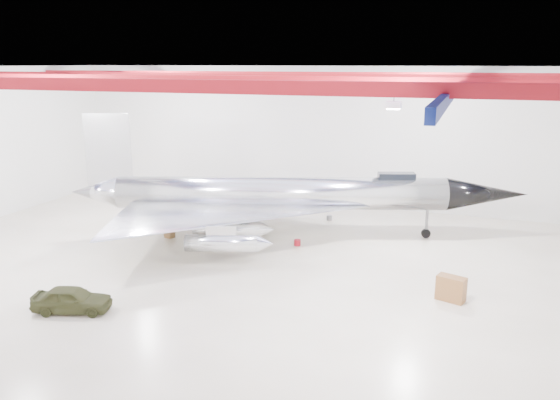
% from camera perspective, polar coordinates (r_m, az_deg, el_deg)
% --- Properties ---
extents(floor, '(40.00, 40.00, 0.00)m').
position_cam_1_polar(floor, '(32.04, -5.64, -6.45)').
color(floor, '#C0B398').
rests_on(floor, ground).
extents(wall_back, '(40.00, 0.00, 40.00)m').
position_cam_1_polar(wall_back, '(44.39, 2.44, 6.72)').
color(wall_back, silver).
rests_on(wall_back, floor).
extents(ceiling, '(40.00, 40.00, 0.00)m').
position_cam_1_polar(ceiling, '(30.00, -6.16, 13.62)').
color(ceiling, '#0A0F38').
rests_on(ceiling, wall_back).
extents(ceiling_structure, '(39.50, 29.50, 1.08)m').
position_cam_1_polar(ceiling_structure, '(30.01, -6.12, 12.33)').
color(ceiling_structure, maroon).
rests_on(ceiling_structure, ceiling).
extents(jet_aircraft, '(28.95, 21.46, 8.13)m').
position_cam_1_polar(jet_aircraft, '(35.62, 0.02, 0.24)').
color(jet_aircraft, silver).
rests_on(jet_aircraft, floor).
extents(jeep, '(3.85, 2.47, 1.22)m').
position_cam_1_polar(jeep, '(27.40, -20.92, -9.66)').
color(jeep, '#37391C').
rests_on(jeep, floor).
extents(desk, '(1.49, 1.07, 1.23)m').
position_cam_1_polar(desk, '(28.01, 17.43, -8.82)').
color(desk, brown).
rests_on(desk, floor).
extents(crate_ply, '(0.69, 0.60, 0.42)m').
position_cam_1_polar(crate_ply, '(36.88, -11.47, -3.54)').
color(crate_ply, olive).
rests_on(crate_ply, floor).
extents(toolbox_red, '(0.45, 0.36, 0.31)m').
position_cam_1_polar(toolbox_red, '(41.72, -6.34, -1.34)').
color(toolbox_red, maroon).
rests_on(toolbox_red, floor).
extents(crate_small, '(0.42, 0.37, 0.25)m').
position_cam_1_polar(crate_small, '(41.52, -13.00, -1.74)').
color(crate_small, '#59595B').
rests_on(crate_small, floor).
extents(tool_chest, '(0.56, 0.56, 0.38)m').
position_cam_1_polar(tool_chest, '(34.61, 1.83, -4.46)').
color(tool_chest, maroon).
rests_on(tool_chest, floor).
extents(oil_barrel, '(0.60, 0.50, 0.39)m').
position_cam_1_polar(oil_barrel, '(38.34, -6.14, -2.66)').
color(oil_barrel, olive).
rests_on(oil_barrel, floor).
extents(spares_box, '(0.46, 0.46, 0.36)m').
position_cam_1_polar(spares_box, '(40.19, 5.18, -1.87)').
color(spares_box, '#59595B').
rests_on(spares_box, floor).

